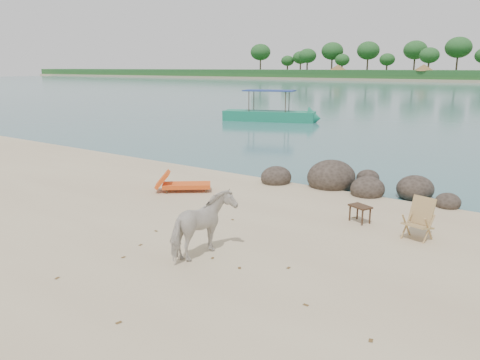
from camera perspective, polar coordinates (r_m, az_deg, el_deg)
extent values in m
ellipsoid|color=#2C251D|center=(15.92, 4.42, 0.22)|extent=(1.01, 1.11, 0.76)
ellipsoid|color=#2C251D|center=(15.72, 11.06, 0.20)|extent=(1.55, 1.71, 1.17)
ellipsoid|color=#2C251D|center=(14.87, 15.28, -1.17)|extent=(1.03, 1.13, 0.77)
ellipsoid|color=#2C251D|center=(15.26, 20.56, -1.14)|extent=(1.11, 1.22, 0.83)
ellipsoid|color=#2C251D|center=(14.38, 23.99, -2.61)|extent=(0.70, 0.77, 0.53)
ellipsoid|color=#2C251D|center=(16.97, 10.02, 0.77)|extent=(0.81, 0.89, 0.61)
ellipsoid|color=#2C251D|center=(16.54, 15.31, 0.13)|extent=(0.77, 0.84, 0.57)
imported|color=silver|center=(9.64, -4.54, -5.75)|extent=(0.72, 1.56, 1.32)
plane|color=brown|center=(9.28, -0.06, -10.84)|extent=(0.14, 0.14, 0.00)
plane|color=brown|center=(8.05, 8.02, -15.03)|extent=(0.10, 0.10, 0.00)
plane|color=brown|center=(7.33, 15.64, -18.51)|extent=(0.12, 0.12, 0.00)
plane|color=brown|center=(10.06, -14.02, -9.27)|extent=(0.10, 0.10, 0.00)
plane|color=brown|center=(7.73, -14.55, -16.66)|extent=(0.12, 0.12, 0.00)
plane|color=brown|center=(11.42, -10.21, -6.27)|extent=(0.11, 0.11, 0.00)
plane|color=brown|center=(12.57, 13.71, -4.60)|extent=(0.14, 0.14, 0.00)
plane|color=brown|center=(9.34, 5.93, -10.76)|extent=(0.10, 0.10, 0.00)
plane|color=brown|center=(12.05, -0.90, -4.98)|extent=(0.14, 0.14, 0.00)
plane|color=brown|center=(9.74, -3.37, -9.63)|extent=(0.14, 0.14, 0.00)
plane|color=brown|center=(10.63, -12.03, -7.89)|extent=(0.12, 0.12, 0.00)
plane|color=brown|center=(9.50, -21.38, -11.23)|extent=(0.12, 0.12, 0.00)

